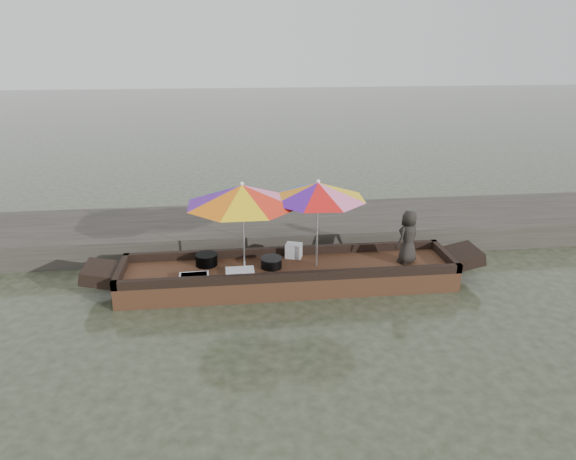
{
  "coord_description": "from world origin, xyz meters",
  "views": [
    {
      "loc": [
        -0.95,
        -8.08,
        4.05
      ],
      "look_at": [
        0.0,
        0.1,
        1.0
      ],
      "focal_mm": 32.0,
      "sensor_mm": 36.0,
      "label": 1
    }
  ],
  "objects": [
    {
      "name": "umbrella_bow",
      "position": [
        -0.76,
        0.0,
        1.12
      ],
      "size": [
        2.49,
        2.49,
        1.55
      ],
      "primitive_type": null,
      "rotation": [
        0.0,
        0.0,
        -0.39
      ],
      "color": "pink",
      "rests_on": "boat_hull"
    },
    {
      "name": "dock",
      "position": [
        0.0,
        2.2,
        0.25
      ],
      "size": [
        22.0,
        2.2,
        0.5
      ],
      "primitive_type": "cube",
      "color": "#2D2B26",
      "rests_on": "ground"
    },
    {
      "name": "tray_scallop",
      "position": [
        -0.85,
        -0.16,
        0.38
      ],
      "size": [
        0.48,
        0.34,
        0.06
      ],
      "primitive_type": "cube",
      "rotation": [
        0.0,
        0.0,
        0.01
      ],
      "color": "silver",
      "rests_on": "boat_hull"
    },
    {
      "name": "tray_crayfish",
      "position": [
        -1.6,
        -0.35,
        0.39
      ],
      "size": [
        0.49,
        0.35,
        0.09
      ],
      "primitive_type": "cube",
      "rotation": [
        0.0,
        0.0,
        0.04
      ],
      "color": "silver",
      "rests_on": "boat_hull"
    },
    {
      "name": "cooking_pot",
      "position": [
        -1.42,
        0.26,
        0.45
      ],
      "size": [
        0.38,
        0.38,
        0.2
      ],
      "primitive_type": "cylinder",
      "color": "black",
      "rests_on": "boat_hull"
    },
    {
      "name": "umbrella_stern",
      "position": [
        0.49,
        0.0,
        1.12
      ],
      "size": [
        2.09,
        2.09,
        1.55
      ],
      "primitive_type": null,
      "rotation": [
        0.0,
        0.0,
        0.34
      ],
      "color": "#E5149C",
      "rests_on": "boat_hull"
    },
    {
      "name": "supply_bag",
      "position": [
        0.14,
        0.42,
        0.48
      ],
      "size": [
        0.34,
        0.3,
        0.26
      ],
      "primitive_type": "cube",
      "rotation": [
        0.0,
        0.0,
        -0.33
      ],
      "color": "silver",
      "rests_on": "boat_hull"
    },
    {
      "name": "boat_hull",
      "position": [
        0.0,
        0.0,
        0.17
      ],
      "size": [
        5.77,
        1.2,
        0.35
      ],
      "primitive_type": "cube",
      "color": "#3B2012",
      "rests_on": "water"
    },
    {
      "name": "charcoal_grill",
      "position": [
        -0.3,
        0.02,
        0.43
      ],
      "size": [
        0.36,
        0.36,
        0.17
      ],
      "primitive_type": "cylinder",
      "color": "black",
      "rests_on": "boat_hull"
    },
    {
      "name": "water",
      "position": [
        0.0,
        0.0,
        0.0
      ],
      "size": [
        80.0,
        80.0,
        0.0
      ],
      "primitive_type": "plane",
      "color": "#292F1E",
      "rests_on": "ground"
    },
    {
      "name": "vendor",
      "position": [
        2.1,
        -0.04,
        0.83
      ],
      "size": [
        0.57,
        0.52,
        0.97
      ],
      "primitive_type": "imported",
      "rotation": [
        0.0,
        0.0,
        3.72
      ],
      "color": "black",
      "rests_on": "boat_hull"
    }
  ]
}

